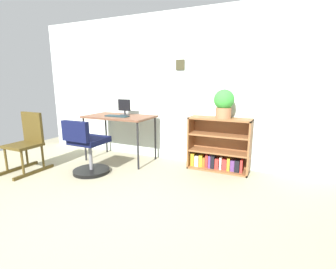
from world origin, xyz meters
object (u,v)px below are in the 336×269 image
object	(u,v)px
rocking_chair	(27,142)
office_chair	(87,150)
keyboard	(117,116)
bookshelf_low	(219,147)
potted_plant_on_shelf	(224,103)
monitor	(124,108)
desk	(119,119)

from	to	relation	value
rocking_chair	office_chair	bearing A→B (deg)	15.60
keyboard	office_chair	world-z (taller)	office_chair
keyboard	bookshelf_low	world-z (taller)	bookshelf_low
bookshelf_low	potted_plant_on_shelf	distance (m)	0.68
keyboard	office_chair	size ratio (longest dim) A/B	0.49
monitor	bookshelf_low	bearing A→B (deg)	4.85
bookshelf_low	desk	bearing A→B (deg)	-171.40
rocking_chair	bookshelf_low	size ratio (longest dim) A/B	0.96
office_chair	potted_plant_on_shelf	world-z (taller)	potted_plant_on_shelf
potted_plant_on_shelf	keyboard	bearing A→B (deg)	-169.87
keyboard	desk	bearing A→B (deg)	106.17
desk	potted_plant_on_shelf	xyz separation A→B (m)	(1.66, 0.19, 0.31)
rocking_chair	bookshelf_low	xyz separation A→B (m)	(2.55, 1.24, -0.10)
monitor	bookshelf_low	distance (m)	1.68
monitor	rocking_chair	world-z (taller)	monitor
keyboard	potted_plant_on_shelf	distance (m)	1.68
monitor	rocking_chair	xyz separation A→B (m)	(-0.97, -1.10, -0.44)
keyboard	bookshelf_low	size ratio (longest dim) A/B	0.44
desk	keyboard	world-z (taller)	keyboard
office_chair	rocking_chair	xyz separation A→B (m)	(-0.90, -0.25, 0.09)
desk	rocking_chair	distance (m)	1.39
monitor	rocking_chair	size ratio (longest dim) A/B	0.30
monitor	office_chair	distance (m)	1.00
keyboard	bookshelf_low	distance (m)	1.67
keyboard	bookshelf_low	bearing A→B (deg)	12.34
desk	monitor	distance (m)	0.22
office_chair	potted_plant_on_shelf	bearing A→B (deg)	28.74
keyboard	rocking_chair	distance (m)	1.35
desk	office_chair	world-z (taller)	office_chair
office_chair	bookshelf_low	bearing A→B (deg)	30.95
keyboard	rocking_chair	xyz separation A→B (m)	(-0.97, -0.89, -0.32)
keyboard	office_chair	distance (m)	0.76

